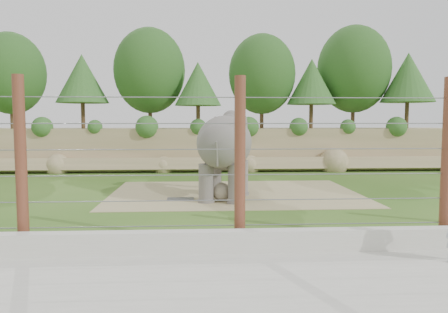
{
  "coord_description": "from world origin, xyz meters",
  "views": [
    {
      "loc": [
        -0.95,
        -14.61,
        2.96
      ],
      "look_at": [
        0.0,
        2.0,
        1.6
      ],
      "focal_mm": 35.0,
      "sensor_mm": 36.0,
      "label": 1
    }
  ],
  "objects": [
    {
      "name": "elephant",
      "position": [
        0.01,
        1.76,
        1.65
      ],
      "size": [
        2.58,
        4.37,
        3.31
      ],
      "primitive_type": null,
      "rotation": [
        0.0,
        0.0,
        -0.21
      ],
      "color": "#57524D",
      "rests_on": "ground"
    },
    {
      "name": "barrier_fence",
      "position": [
        0.0,
        -4.5,
        2.0
      ],
      "size": [
        20.26,
        0.26,
        4.0
      ],
      "color": "brown",
      "rests_on": "ground"
    },
    {
      "name": "retaining_wall",
      "position": [
        0.0,
        -5.0,
        0.25
      ],
      "size": [
        26.0,
        0.35,
        0.5
      ],
      "primitive_type": "cube",
      "color": "beige",
      "rests_on": "ground"
    },
    {
      "name": "stone_ball",
      "position": [
        -0.14,
        1.24,
        0.36
      ],
      "size": [
        0.68,
        0.68,
        0.68
      ],
      "primitive_type": "sphere",
      "color": "gray",
      "rests_on": "dirt_patch"
    },
    {
      "name": "back_embankment",
      "position": [
        0.59,
        12.68,
        3.97
      ],
      "size": [
        30.0,
        5.52,
        8.77
      ],
      "color": "#918558",
      "rests_on": "ground"
    },
    {
      "name": "drain_grate",
      "position": [
        -1.66,
        1.64,
        0.04
      ],
      "size": [
        1.0,
        0.6,
        0.03
      ],
      "primitive_type": "cube",
      "color": "#262628",
      "rests_on": "dirt_patch"
    },
    {
      "name": "ground",
      "position": [
        0.0,
        0.0,
        0.0
      ],
      "size": [
        90.0,
        90.0,
        0.0
      ],
      "primitive_type": "plane",
      "color": "#2C5715",
      "rests_on": "ground"
    },
    {
      "name": "walkway",
      "position": [
        0.0,
        -7.0,
        0.01
      ],
      "size": [
        26.0,
        4.0,
        0.01
      ],
      "primitive_type": "cube",
      "color": "beige",
      "rests_on": "ground"
    },
    {
      "name": "dirt_patch",
      "position": [
        0.5,
        3.0,
        0.01
      ],
      "size": [
        10.0,
        7.0,
        0.02
      ],
      "primitive_type": "cube",
      "color": "tan",
      "rests_on": "ground"
    }
  ]
}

